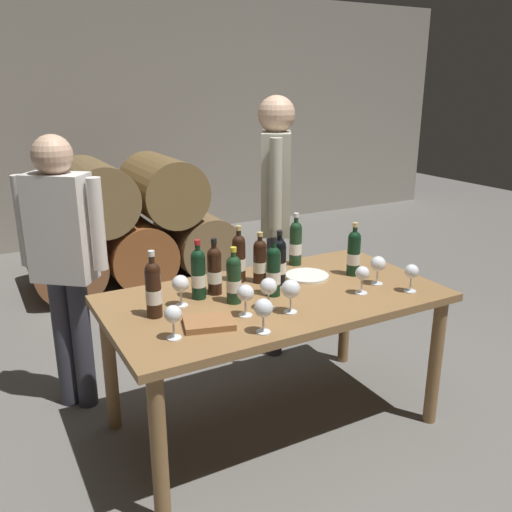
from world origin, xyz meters
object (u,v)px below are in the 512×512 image
(wine_bottle_1, at_px, (234,279))
(wine_bottle_5, at_px, (260,261))
(wine_glass_2, at_px, (291,290))
(wine_glass_4, at_px, (362,274))
(dining_table, at_px, (275,311))
(tasting_notebook, at_px, (209,323))
(wine_bottle_7, at_px, (354,253))
(wine_glass_3, at_px, (268,287))
(wine_glass_7, at_px, (181,284))
(wine_glass_1, at_px, (173,315))
(wine_bottle_4, at_px, (239,258))
(wine_glass_0, at_px, (412,272))
(wine_bottle_0, at_px, (214,270))
(sommelier_presenting, at_px, (275,203))
(wine_glass_8, at_px, (378,265))
(serving_plate, at_px, (307,276))
(wine_glass_5, at_px, (245,294))
(taster_seated_left, at_px, (63,252))
(wine_bottle_3, at_px, (153,289))
(wine_bottle_9, at_px, (279,261))
(wine_bottle_2, at_px, (198,273))
(wine_glass_6, at_px, (263,309))
(wine_bottle_8, at_px, (273,270))
(wine_bottle_6, at_px, (296,243))

(wine_bottle_1, height_order, wine_bottle_5, wine_bottle_1)
(wine_glass_2, xyz_separation_m, wine_glass_4, (0.44, 0.03, -0.01))
(dining_table, relative_size, tasting_notebook, 7.73)
(wine_bottle_7, height_order, wine_glass_3, wine_bottle_7)
(wine_glass_7, bearing_deg, wine_bottle_7, -2.38)
(dining_table, height_order, tasting_notebook, tasting_notebook)
(dining_table, distance_m, wine_glass_1, 0.69)
(wine_bottle_4, distance_m, wine_glass_0, 0.90)
(wine_bottle_0, bearing_deg, wine_glass_1, -133.52)
(sommelier_presenting, bearing_deg, wine_glass_8, -82.71)
(sommelier_presenting, bearing_deg, wine_glass_0, -79.76)
(wine_glass_7, relative_size, serving_plate, 0.65)
(wine_glass_4, distance_m, wine_glass_5, 0.65)
(wine_bottle_0, relative_size, taster_seated_left, 0.19)
(wine_bottle_3, xyz_separation_m, sommelier_presenting, (1.06, 0.71, 0.15))
(tasting_notebook, bearing_deg, wine_bottle_9, 44.47)
(wine_bottle_0, height_order, wine_glass_7, wine_bottle_0)
(wine_bottle_0, distance_m, wine_bottle_2, 0.10)
(wine_glass_6, bearing_deg, wine_bottle_2, 100.04)
(wine_bottle_8, xyz_separation_m, wine_glass_3, (-0.11, -0.14, -0.02))
(wine_glass_8, height_order, tasting_notebook, wine_glass_8)
(wine_bottle_4, xyz_separation_m, wine_glass_6, (-0.20, -0.62, -0.02))
(wine_bottle_6, relative_size, wine_bottle_9, 1.06)
(wine_bottle_0, bearing_deg, wine_bottle_8, -32.54)
(wine_bottle_1, relative_size, wine_glass_3, 1.82)
(wine_glass_1, height_order, wine_glass_8, wine_glass_8)
(dining_table, height_order, wine_bottle_4, wine_bottle_4)
(dining_table, height_order, wine_glass_4, wine_glass_4)
(tasting_notebook, bearing_deg, wine_glass_8, 18.25)
(wine_glass_0, xyz_separation_m, sommelier_presenting, (-0.19, 1.05, 0.18))
(wine_bottle_7, xyz_separation_m, tasting_notebook, (-0.98, -0.23, -0.12))
(wine_bottle_7, xyz_separation_m, serving_plate, (-0.25, 0.09, -0.12))
(wine_glass_3, bearing_deg, wine_glass_2, -51.61)
(wine_bottle_6, xyz_separation_m, wine_glass_7, (-0.82, -0.26, -0.02))
(wine_glass_4, height_order, serving_plate, wine_glass_4)
(wine_bottle_1, bearing_deg, wine_glass_6, -96.30)
(wine_bottle_6, height_order, wine_bottle_8, wine_bottle_6)
(wine_bottle_9, relative_size, sommelier_presenting, 0.17)
(wine_glass_0, xyz_separation_m, wine_glass_5, (-0.88, 0.14, 0.00))
(wine_glass_1, bearing_deg, wine_bottle_4, 41.28)
(wine_bottle_0, relative_size, tasting_notebook, 1.32)
(wine_bottle_0, bearing_deg, wine_glass_5, -88.72)
(wine_glass_0, bearing_deg, wine_glass_7, 160.56)
(wine_glass_1, bearing_deg, wine_bottle_3, 89.26)
(wine_glass_6, distance_m, serving_plate, 0.75)
(wine_bottle_1, height_order, wine_glass_2, wine_bottle_1)
(serving_plate, bearing_deg, taster_seated_left, 153.87)
(wine_bottle_3, distance_m, wine_glass_5, 0.42)
(wine_bottle_4, height_order, taster_seated_left, taster_seated_left)
(wine_bottle_0, xyz_separation_m, wine_bottle_5, (0.28, 0.04, -0.00))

